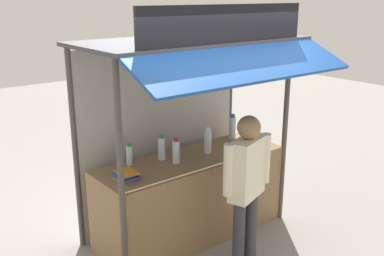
{
  "coord_description": "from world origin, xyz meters",
  "views": [
    {
      "loc": [
        -2.85,
        -3.58,
        2.67
      ],
      "look_at": [
        0.0,
        0.0,
        1.29
      ],
      "focal_mm": 41.45,
      "sensor_mm": 36.0,
      "label": 1
    }
  ],
  "objects_px": {
    "water_bottle_mid_left": "(176,151)",
    "magazine_stack_right": "(126,176)",
    "magazine_stack_far_left": "(257,138)",
    "banana_bunch_leftmost": "(189,86)",
    "water_bottle_far_right": "(232,127)",
    "banana_bunch_rightmost": "(272,68)",
    "water_bottle_rear_center": "(161,148)",
    "water_bottle_center": "(208,141)",
    "vendor_person": "(247,178)",
    "water_bottle_back_right": "(129,155)"
  },
  "relations": [
    {
      "from": "magazine_stack_far_left",
      "to": "banana_bunch_leftmost",
      "type": "relative_size",
      "value": 0.88
    },
    {
      "from": "water_bottle_rear_center",
      "to": "banana_bunch_leftmost",
      "type": "relative_size",
      "value": 0.92
    },
    {
      "from": "magazine_stack_far_left",
      "to": "banana_bunch_leftmost",
      "type": "distance_m",
      "value": 1.73
    },
    {
      "from": "water_bottle_mid_left",
      "to": "magazine_stack_right",
      "type": "distance_m",
      "value": 0.66
    },
    {
      "from": "water_bottle_rear_center",
      "to": "water_bottle_mid_left",
      "type": "bearing_deg",
      "value": -70.66
    },
    {
      "from": "magazine_stack_far_left",
      "to": "banana_bunch_rightmost",
      "type": "bearing_deg",
      "value": -123.77
    },
    {
      "from": "water_bottle_center",
      "to": "magazine_stack_right",
      "type": "relative_size",
      "value": 1.19
    },
    {
      "from": "water_bottle_far_right",
      "to": "banana_bunch_rightmost",
      "type": "xyz_separation_m",
      "value": [
        -0.14,
        -0.73,
        0.85
      ]
    },
    {
      "from": "water_bottle_far_right",
      "to": "water_bottle_back_right",
      "type": "relative_size",
      "value": 1.31
    },
    {
      "from": "water_bottle_mid_left",
      "to": "water_bottle_back_right",
      "type": "xyz_separation_m",
      "value": [
        -0.42,
        0.26,
        -0.02
      ]
    },
    {
      "from": "water_bottle_mid_left",
      "to": "banana_bunch_rightmost",
      "type": "height_order",
      "value": "banana_bunch_rightmost"
    },
    {
      "from": "magazine_stack_right",
      "to": "banana_bunch_leftmost",
      "type": "bearing_deg",
      "value": -42.92
    },
    {
      "from": "water_bottle_far_right",
      "to": "vendor_person",
      "type": "distance_m",
      "value": 1.32
    },
    {
      "from": "magazine_stack_right",
      "to": "banana_bunch_rightmost",
      "type": "relative_size",
      "value": 1.01
    },
    {
      "from": "magazine_stack_right",
      "to": "vendor_person",
      "type": "relative_size",
      "value": 0.16
    },
    {
      "from": "banana_bunch_leftmost",
      "to": "vendor_person",
      "type": "relative_size",
      "value": 0.19
    },
    {
      "from": "water_bottle_back_right",
      "to": "banana_bunch_rightmost",
      "type": "relative_size",
      "value": 0.93
    },
    {
      "from": "water_bottle_back_right",
      "to": "magazine_stack_right",
      "type": "relative_size",
      "value": 0.92
    },
    {
      "from": "banana_bunch_leftmost",
      "to": "water_bottle_back_right",
      "type": "bearing_deg",
      "value": 106.82
    },
    {
      "from": "water_bottle_rear_center",
      "to": "banana_bunch_rightmost",
      "type": "xyz_separation_m",
      "value": [
        0.98,
        -0.66,
        0.86
      ]
    },
    {
      "from": "water_bottle_far_right",
      "to": "banana_bunch_rightmost",
      "type": "relative_size",
      "value": 1.22
    },
    {
      "from": "water_bottle_center",
      "to": "water_bottle_rear_center",
      "type": "xyz_separation_m",
      "value": [
        -0.53,
        0.16,
        -0.01
      ]
    },
    {
      "from": "water_bottle_center",
      "to": "magazine_stack_far_left",
      "type": "bearing_deg",
      "value": -3.68
    },
    {
      "from": "water_bottle_rear_center",
      "to": "water_bottle_far_right",
      "type": "xyz_separation_m",
      "value": [
        1.13,
        0.07,
        0.01
      ]
    },
    {
      "from": "magazine_stack_right",
      "to": "banana_bunch_leftmost",
      "type": "height_order",
      "value": "banana_bunch_leftmost"
    },
    {
      "from": "water_bottle_mid_left",
      "to": "banana_bunch_rightmost",
      "type": "xyz_separation_m",
      "value": [
        0.92,
        -0.48,
        0.86
      ]
    },
    {
      "from": "water_bottle_center",
      "to": "banana_bunch_leftmost",
      "type": "xyz_separation_m",
      "value": [
        -0.66,
        -0.5,
        0.8
      ]
    },
    {
      "from": "banana_bunch_leftmost",
      "to": "water_bottle_mid_left",
      "type": "bearing_deg",
      "value": 67.99
    },
    {
      "from": "water_bottle_center",
      "to": "magazine_stack_far_left",
      "type": "distance_m",
      "value": 0.76
    },
    {
      "from": "magazine_stack_right",
      "to": "water_bottle_back_right",
      "type": "bearing_deg",
      "value": 53.54
    },
    {
      "from": "water_bottle_center",
      "to": "water_bottle_back_right",
      "type": "height_order",
      "value": "water_bottle_center"
    },
    {
      "from": "water_bottle_rear_center",
      "to": "water_bottle_back_right",
      "type": "bearing_deg",
      "value": 166.85
    },
    {
      "from": "banana_bunch_rightmost",
      "to": "water_bottle_mid_left",
      "type": "bearing_deg",
      "value": 152.44
    },
    {
      "from": "water_bottle_rear_center",
      "to": "vendor_person",
      "type": "relative_size",
      "value": 0.18
    },
    {
      "from": "water_bottle_rear_center",
      "to": "magazine_stack_far_left",
      "type": "relative_size",
      "value": 1.05
    },
    {
      "from": "vendor_person",
      "to": "water_bottle_far_right",
      "type": "bearing_deg",
      "value": -145.72
    },
    {
      "from": "water_bottle_far_right",
      "to": "water_bottle_rear_center",
      "type": "bearing_deg",
      "value": -176.49
    },
    {
      "from": "magazine_stack_far_left",
      "to": "water_bottle_rear_center",
      "type": "bearing_deg",
      "value": 170.78
    },
    {
      "from": "water_bottle_far_right",
      "to": "magazine_stack_far_left",
      "type": "bearing_deg",
      "value": -60.51
    },
    {
      "from": "water_bottle_far_right",
      "to": "water_bottle_back_right",
      "type": "height_order",
      "value": "water_bottle_far_right"
    },
    {
      "from": "magazine_stack_right",
      "to": "banana_bunch_leftmost",
      "type": "xyz_separation_m",
      "value": [
        0.46,
        -0.43,
        0.9
      ]
    },
    {
      "from": "water_bottle_far_right",
      "to": "magazine_stack_right",
      "type": "bearing_deg",
      "value": -170.01
    },
    {
      "from": "water_bottle_center",
      "to": "banana_bunch_leftmost",
      "type": "distance_m",
      "value": 1.15
    },
    {
      "from": "water_bottle_rear_center",
      "to": "banana_bunch_leftmost",
      "type": "xyz_separation_m",
      "value": [
        -0.13,
        -0.66,
        0.81
      ]
    },
    {
      "from": "water_bottle_mid_left",
      "to": "water_bottle_far_right",
      "type": "distance_m",
      "value": 1.09
    },
    {
      "from": "water_bottle_center",
      "to": "banana_bunch_rightmost",
      "type": "xyz_separation_m",
      "value": [
        0.45,
        -0.5,
        0.85
      ]
    },
    {
      "from": "water_bottle_far_right",
      "to": "banana_bunch_leftmost",
      "type": "distance_m",
      "value": 1.65
    },
    {
      "from": "magazine_stack_far_left",
      "to": "vendor_person",
      "type": "xyz_separation_m",
      "value": [
        -0.95,
        -0.77,
        -0.03
      ]
    },
    {
      "from": "water_bottle_rear_center",
      "to": "vendor_person",
      "type": "bearing_deg",
      "value": -71.33
    },
    {
      "from": "magazine_stack_far_left",
      "to": "banana_bunch_leftmost",
      "type": "height_order",
      "value": "banana_bunch_leftmost"
    }
  ]
}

